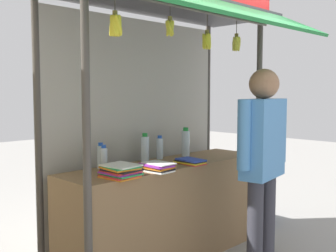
{
  "coord_description": "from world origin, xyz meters",
  "views": [
    {
      "loc": [
        -2.68,
        -2.69,
        1.59
      ],
      "look_at": [
        0.0,
        0.0,
        1.27
      ],
      "focal_mm": 43.53,
      "sensor_mm": 36.0,
      "label": 1
    }
  ],
  "objects_px": {
    "vendor_person": "(263,152)",
    "plastic_crate": "(252,210)",
    "water_bottle_right": "(145,148)",
    "banana_bunch_rightmost": "(207,41)",
    "magazine_stack_back_left": "(121,171)",
    "banana_bunch_inner_left": "(170,27)",
    "water_bottle_mid_left": "(104,159)",
    "water_bottle_far_left": "(101,156)",
    "water_bottle_mid_right": "(186,143)",
    "banana_bunch_leftmost": "(236,43)",
    "magazine_stack_left": "(157,167)",
    "magazine_stack_back_right": "(190,161)",
    "banana_bunch_inner_right": "(115,25)",
    "water_bottle_rear_center": "(160,148)"
  },
  "relations": [
    {
      "from": "water_bottle_mid_left",
      "to": "water_bottle_rear_center",
      "type": "xyz_separation_m",
      "value": [
        0.75,
        0.1,
        0.01
      ]
    },
    {
      "from": "water_bottle_right",
      "to": "water_bottle_far_left",
      "type": "bearing_deg",
      "value": 177.68
    },
    {
      "from": "magazine_stack_back_right",
      "to": "banana_bunch_inner_right",
      "type": "distance_m",
      "value": 1.51
    },
    {
      "from": "magazine_stack_back_left",
      "to": "water_bottle_right",
      "type": "bearing_deg",
      "value": 33.24
    },
    {
      "from": "water_bottle_mid_right",
      "to": "banana_bunch_leftmost",
      "type": "distance_m",
      "value": 1.13
    },
    {
      "from": "magazine_stack_back_right",
      "to": "magazine_stack_back_left",
      "type": "distance_m",
      "value": 0.83
    },
    {
      "from": "water_bottle_rear_center",
      "to": "banana_bunch_inner_left",
      "type": "xyz_separation_m",
      "value": [
        -0.47,
        -0.61,
        1.07
      ]
    },
    {
      "from": "banana_bunch_leftmost",
      "to": "plastic_crate",
      "type": "relative_size",
      "value": 0.78
    },
    {
      "from": "water_bottle_mid_right",
      "to": "magazine_stack_left",
      "type": "bearing_deg",
      "value": -153.83
    },
    {
      "from": "magazine_stack_back_left",
      "to": "plastic_crate",
      "type": "xyz_separation_m",
      "value": [
        2.28,
        0.27,
        -0.84
      ]
    },
    {
      "from": "magazine_stack_back_left",
      "to": "banana_bunch_leftmost",
      "type": "distance_m",
      "value": 1.66
    },
    {
      "from": "water_bottle_mid_right",
      "to": "vendor_person",
      "type": "bearing_deg",
      "value": -93.81
    },
    {
      "from": "magazine_stack_back_left",
      "to": "banana_bunch_inner_left",
      "type": "distance_m",
      "value": 1.2
    },
    {
      "from": "plastic_crate",
      "to": "water_bottle_mid_right",
      "type": "bearing_deg",
      "value": 175.94
    },
    {
      "from": "magazine_stack_back_right",
      "to": "banana_bunch_rightmost",
      "type": "relative_size",
      "value": 0.92
    },
    {
      "from": "water_bottle_rear_center",
      "to": "water_bottle_far_left",
      "type": "distance_m",
      "value": 0.71
    },
    {
      "from": "water_bottle_right",
      "to": "water_bottle_mid_right",
      "type": "xyz_separation_m",
      "value": [
        0.53,
        -0.05,
        0.01
      ]
    },
    {
      "from": "water_bottle_mid_right",
      "to": "water_bottle_far_left",
      "type": "distance_m",
      "value": 1.03
    },
    {
      "from": "water_bottle_mid_right",
      "to": "banana_bunch_leftmost",
      "type": "bearing_deg",
      "value": -78.5
    },
    {
      "from": "water_bottle_right",
      "to": "water_bottle_mid_left",
      "type": "xyz_separation_m",
      "value": [
        -0.54,
        -0.08,
        -0.03
      ]
    },
    {
      "from": "banana_bunch_rightmost",
      "to": "banana_bunch_leftmost",
      "type": "bearing_deg",
      "value": -0.15
    },
    {
      "from": "water_bottle_far_left",
      "to": "water_bottle_right",
      "type": "bearing_deg",
      "value": -2.32
    },
    {
      "from": "water_bottle_mid_right",
      "to": "plastic_crate",
      "type": "distance_m",
      "value": 1.47
    },
    {
      "from": "water_bottle_far_left",
      "to": "banana_bunch_inner_right",
      "type": "relative_size",
      "value": 0.78
    },
    {
      "from": "water_bottle_mid_left",
      "to": "water_bottle_far_left",
      "type": "relative_size",
      "value": 0.97
    },
    {
      "from": "water_bottle_mid_left",
      "to": "vendor_person",
      "type": "bearing_deg",
      "value": -42.68
    },
    {
      "from": "water_bottle_mid_right",
      "to": "banana_bunch_inner_left",
      "type": "xyz_separation_m",
      "value": [
        -0.78,
        -0.54,
        1.04
      ]
    },
    {
      "from": "banana_bunch_inner_left",
      "to": "magazine_stack_back_right",
      "type": "bearing_deg",
      "value": 23.21
    },
    {
      "from": "magazine_stack_left",
      "to": "vendor_person",
      "type": "xyz_separation_m",
      "value": [
        0.7,
        -0.59,
        0.12
      ]
    },
    {
      "from": "vendor_person",
      "to": "plastic_crate",
      "type": "bearing_deg",
      "value": -153.33
    },
    {
      "from": "banana_bunch_leftmost",
      "to": "water_bottle_rear_center",
      "type": "bearing_deg",
      "value": 125.05
    },
    {
      "from": "water_bottle_right",
      "to": "banana_bunch_rightmost",
      "type": "bearing_deg",
      "value": -71.0
    },
    {
      "from": "banana_bunch_inner_left",
      "to": "banana_bunch_leftmost",
      "type": "relative_size",
      "value": 0.81
    },
    {
      "from": "banana_bunch_rightmost",
      "to": "water_bottle_far_left",
      "type": "bearing_deg",
      "value": 139.08
    },
    {
      "from": "magazine_stack_back_right",
      "to": "plastic_crate",
      "type": "distance_m",
      "value": 1.68
    },
    {
      "from": "water_bottle_far_left",
      "to": "banana_bunch_leftmost",
      "type": "relative_size",
      "value": 0.78
    },
    {
      "from": "water_bottle_mid_right",
      "to": "banana_bunch_inner_right",
      "type": "xyz_separation_m",
      "value": [
        -1.32,
        -0.54,
        0.99
      ]
    },
    {
      "from": "magazine_stack_back_right",
      "to": "plastic_crate",
      "type": "relative_size",
      "value": 0.76
    },
    {
      "from": "water_bottle_mid_left",
      "to": "banana_bunch_inner_left",
      "type": "relative_size",
      "value": 0.94
    },
    {
      "from": "magazine_stack_back_right",
      "to": "banana_bunch_inner_left",
      "type": "xyz_separation_m",
      "value": [
        -0.47,
        -0.2,
        1.15
      ]
    },
    {
      "from": "water_bottle_right",
      "to": "banana_bunch_inner_right",
      "type": "xyz_separation_m",
      "value": [
        -0.79,
        -0.59,
        1.0
      ]
    },
    {
      "from": "water_bottle_mid_right",
      "to": "banana_bunch_inner_right",
      "type": "distance_m",
      "value": 1.74
    },
    {
      "from": "water_bottle_right",
      "to": "magazine_stack_back_right",
      "type": "xyz_separation_m",
      "value": [
        0.22,
        -0.39,
        -0.11
      ]
    },
    {
      "from": "magazine_stack_back_left",
      "to": "magazine_stack_left",
      "type": "relative_size",
      "value": 1.08
    },
    {
      "from": "water_bottle_mid_right",
      "to": "water_bottle_mid_left",
      "type": "bearing_deg",
      "value": -178.06
    },
    {
      "from": "water_bottle_mid_right",
      "to": "magazine_stack_back_right",
      "type": "distance_m",
      "value": 0.47
    },
    {
      "from": "magazine_stack_back_right",
      "to": "banana_bunch_inner_left",
      "type": "bearing_deg",
      "value": -156.79
    },
    {
      "from": "banana_bunch_rightmost",
      "to": "banana_bunch_leftmost",
      "type": "relative_size",
      "value": 1.05
    },
    {
      "from": "water_bottle_mid_left",
      "to": "water_bottle_far_left",
      "type": "height_order",
      "value": "water_bottle_far_left"
    },
    {
      "from": "water_bottle_mid_right",
      "to": "water_bottle_mid_left",
      "type": "height_order",
      "value": "water_bottle_mid_right"
    }
  ]
}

